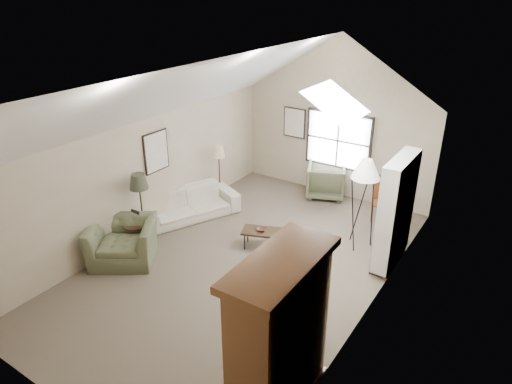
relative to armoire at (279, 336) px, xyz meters
The scene contains 18 objects.
room_shell 3.87m from the armoire, 132.25° to the left, with size 5.01×8.01×4.00m.
window 6.70m from the armoire, 108.11° to the left, with size 1.72×0.08×1.42m, color black.
skylight 4.02m from the armoire, 104.93° to the left, with size 0.80×1.20×0.52m, color white, non-canonical shape.
wall_art 5.98m from the armoire, 133.09° to the left, with size 1.97×3.71×0.88m.
armoire is the anchor object (origin of this frame).
tv_alcove 4.00m from the armoire, 87.71° to the left, with size 0.32×1.30×2.10m, color white.
media_console 4.08m from the armoire, 88.00° to the left, with size 0.34×1.18×0.60m, color #382316.
tv_panel 4.01m from the armoire, 88.00° to the left, with size 0.05×0.90×0.55m, color black.
sofa 5.53m from the armoire, 143.05° to the left, with size 2.31×0.90×0.67m, color beige.
armchair_near 4.50m from the armoire, 163.94° to the left, with size 1.25×1.09×0.81m, color #575E41.
armchair_far 6.53m from the armoire, 110.01° to the left, with size 0.92×0.95×0.86m, color #67714F.
coffee_table 3.92m from the armoire, 125.86° to the left, with size 0.79×0.44×0.40m, color #342615.
bowl 3.87m from the armoire, 125.86° to the left, with size 0.19×0.19×0.05m, color #3A2117.
side_table 4.77m from the armoire, 158.85° to the left, with size 0.58×0.58×0.58m, color #382817.
side_chair 5.67m from the armoire, 96.20° to the left, with size 0.41×0.41×1.05m, color brown.
tripod_lamp 4.30m from the armoire, 97.79° to the left, with size 0.57×0.57×1.97m, color silver, non-canonical shape.
dark_lamp 4.78m from the armoire, 156.61° to the left, with size 0.39×0.39×1.61m, color #2B2E20, non-canonical shape.
tan_lamp 6.29m from the armoire, 134.26° to the left, with size 0.29×0.29×1.45m, color tan, non-canonical shape.
Camera 1 is at (4.31, -6.16, 5.05)m, focal length 32.00 mm.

